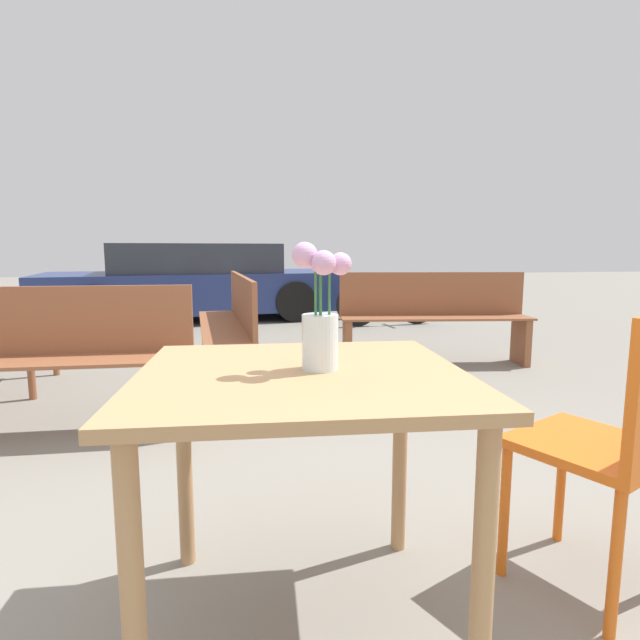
{
  "coord_description": "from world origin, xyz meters",
  "views": [
    {
      "loc": [
        -0.19,
        -1.27,
        1.06
      ],
      "look_at": [
        0.05,
        0.01,
        0.88
      ],
      "focal_mm": 28.0,
      "sensor_mm": 36.0,
      "label": 1
    }
  ],
  "objects_px": {
    "cafe_chair": "(619,435)",
    "parked_car": "(195,283)",
    "bench_middle": "(232,321)",
    "bicycle": "(388,302)",
    "bench_far": "(433,314)",
    "table_front": "(302,411)",
    "flower_vase": "(320,320)",
    "bench_near": "(29,354)"
  },
  "relations": [
    {
      "from": "table_front",
      "to": "bench_middle",
      "type": "xyz_separation_m",
      "value": [
        -0.16,
        2.89,
        -0.16
      ]
    },
    {
      "from": "bench_far",
      "to": "bicycle",
      "type": "relative_size",
      "value": 1.17
    },
    {
      "from": "bench_near",
      "to": "bench_far",
      "type": "relative_size",
      "value": 1.03
    },
    {
      "from": "table_front",
      "to": "cafe_chair",
      "type": "distance_m",
      "value": 0.94
    },
    {
      "from": "cafe_chair",
      "to": "bench_middle",
      "type": "relative_size",
      "value": 0.48
    },
    {
      "from": "bench_near",
      "to": "bicycle",
      "type": "height_order",
      "value": "bench_near"
    },
    {
      "from": "flower_vase",
      "to": "cafe_chair",
      "type": "height_order",
      "value": "flower_vase"
    },
    {
      "from": "flower_vase",
      "to": "bench_far",
      "type": "bearing_deg",
      "value": 61.84
    },
    {
      "from": "flower_vase",
      "to": "bench_near",
      "type": "distance_m",
      "value": 2.27
    },
    {
      "from": "bicycle",
      "to": "parked_car",
      "type": "bearing_deg",
      "value": 155.51
    },
    {
      "from": "table_front",
      "to": "bench_near",
      "type": "xyz_separation_m",
      "value": [
        -1.32,
        1.77,
        -0.16
      ]
    },
    {
      "from": "bench_middle",
      "to": "flower_vase",
      "type": "bearing_deg",
      "value": -85.78
    },
    {
      "from": "flower_vase",
      "to": "parked_car",
      "type": "height_order",
      "value": "parked_car"
    },
    {
      "from": "bench_middle",
      "to": "parked_car",
      "type": "bearing_deg",
      "value": 97.89
    },
    {
      "from": "table_front",
      "to": "bench_far",
      "type": "height_order",
      "value": "bench_far"
    },
    {
      "from": "cafe_chair",
      "to": "parked_car",
      "type": "height_order",
      "value": "parked_car"
    },
    {
      "from": "bench_far",
      "to": "parked_car",
      "type": "distance_m",
      "value": 4.29
    },
    {
      "from": "cafe_chair",
      "to": "parked_car",
      "type": "bearing_deg",
      "value": 103.59
    },
    {
      "from": "bench_far",
      "to": "bicycle",
      "type": "bearing_deg",
      "value": 81.95
    },
    {
      "from": "table_front",
      "to": "cafe_chair",
      "type": "relative_size",
      "value": 1.02
    },
    {
      "from": "bicycle",
      "to": "parked_car",
      "type": "xyz_separation_m",
      "value": [
        -2.71,
        1.23,
        0.23
      ]
    },
    {
      "from": "bench_middle",
      "to": "bench_far",
      "type": "distance_m",
      "value": 1.87
    },
    {
      "from": "bench_middle",
      "to": "bicycle",
      "type": "xyz_separation_m",
      "value": [
        2.19,
        2.52,
        -0.15
      ]
    },
    {
      "from": "flower_vase",
      "to": "parked_car",
      "type": "distance_m",
      "value": 6.69
    },
    {
      "from": "bench_middle",
      "to": "parked_car",
      "type": "relative_size",
      "value": 0.4
    },
    {
      "from": "cafe_chair",
      "to": "bench_near",
      "type": "relative_size",
      "value": 0.49
    },
    {
      "from": "table_front",
      "to": "bicycle",
      "type": "height_order",
      "value": "table_front"
    },
    {
      "from": "parked_car",
      "to": "bench_far",
      "type": "bearing_deg",
      "value": -56.37
    },
    {
      "from": "parked_car",
      "to": "bench_near",
      "type": "bearing_deg",
      "value": -97.38
    },
    {
      "from": "bench_near",
      "to": "parked_car",
      "type": "height_order",
      "value": "parked_car"
    },
    {
      "from": "bench_far",
      "to": "cafe_chair",
      "type": "bearing_deg",
      "value": -103.64
    },
    {
      "from": "parked_car",
      "to": "cafe_chair",
      "type": "bearing_deg",
      "value": -76.41
    },
    {
      "from": "flower_vase",
      "to": "bench_near",
      "type": "height_order",
      "value": "flower_vase"
    },
    {
      "from": "bench_far",
      "to": "parked_car",
      "type": "bearing_deg",
      "value": 123.63
    },
    {
      "from": "cafe_chair",
      "to": "parked_car",
      "type": "xyz_separation_m",
      "value": [
        -1.62,
        6.7,
        0.04
      ]
    },
    {
      "from": "table_front",
      "to": "parked_car",
      "type": "relative_size",
      "value": 0.2
    },
    {
      "from": "bench_far",
      "to": "bench_middle",
      "type": "bearing_deg",
      "value": -174.41
    },
    {
      "from": "bench_near",
      "to": "bicycle",
      "type": "relative_size",
      "value": 1.21
    },
    {
      "from": "table_front",
      "to": "bicycle",
      "type": "distance_m",
      "value": 5.79
    },
    {
      "from": "bench_near",
      "to": "parked_car",
      "type": "relative_size",
      "value": 0.4
    },
    {
      "from": "table_front",
      "to": "bench_far",
      "type": "relative_size",
      "value": 0.51
    },
    {
      "from": "flower_vase",
      "to": "bench_near",
      "type": "bearing_deg",
      "value": 127.77
    }
  ]
}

